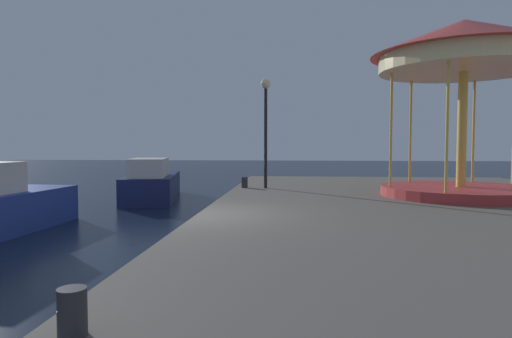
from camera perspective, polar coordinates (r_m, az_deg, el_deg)
ground_plane at (r=10.37m, az=-7.67°, el=-10.21°), size 120.00×120.00×0.00m
quay_dock at (r=10.79m, az=26.44°, el=-7.81°), size 12.28×25.23×0.80m
motorboat_navy at (r=19.80m, az=-13.31°, el=-1.85°), size 3.08×6.19×1.84m
carousel at (r=15.19m, az=25.35°, el=12.18°), size 5.58×5.58×5.41m
lamp_post_mid_promenade at (r=16.23m, az=1.26°, el=7.29°), size 0.36×0.36×4.02m
bollard_south at (r=16.42m, az=-1.50°, el=-1.74°), size 0.24×0.24×0.40m
bollard_north at (r=4.11m, az=-22.75°, el=-16.75°), size 0.24×0.24×0.40m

